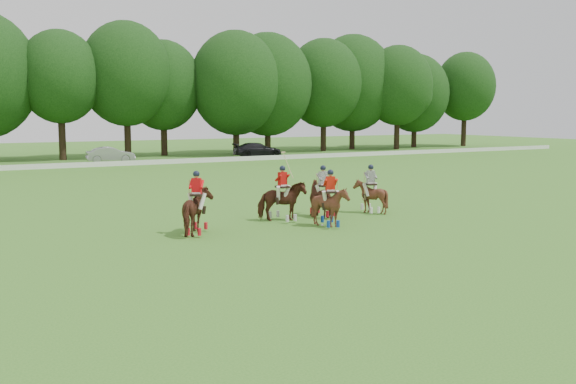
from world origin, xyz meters
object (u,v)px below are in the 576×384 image
car_mid (111,155)px  polo_red_c (330,206)px  polo_ball (322,225)px  polo_stripe_b (370,196)px  polo_red_a (197,211)px  car_right (258,150)px  polo_red_b (282,201)px  polo_stripe_a (323,198)px

car_mid → polo_red_c: polo_red_c is taller
polo_ball → polo_stripe_b: bearing=26.1°
car_mid → polo_stripe_b: size_ratio=1.96×
polo_red_a → car_right: bearing=60.3°
car_right → polo_stripe_b: (-12.82, -37.37, 0.06)m
polo_red_b → polo_red_c: (1.06, -2.17, -0.02)m
car_mid → polo_stripe_b: polo_stripe_b is taller
polo_red_b → polo_ball: bearing=-66.1°
polo_red_b → polo_red_c: polo_red_b is taller
polo_red_c → polo_stripe_a: (1.13, 2.35, -0.01)m
polo_red_b → polo_stripe_b: (4.74, 0.00, -0.07)m
car_mid → car_right: (15.71, 0.00, 0.02)m
car_right → polo_ball: 42.69m
polo_red_a → polo_stripe_b: (9.11, 1.03, -0.09)m
polo_red_a → polo_red_b: (4.37, 1.03, -0.03)m
polo_red_a → polo_red_c: 5.55m
polo_red_a → polo_red_c: bearing=-11.9°
polo_red_c → polo_stripe_a: 2.61m
polo_red_a → polo_stripe_a: bearing=10.4°
car_mid → polo_red_a: (-6.23, -38.40, 0.18)m
polo_red_b → car_right: bearing=64.8°
car_mid → polo_stripe_a: polo_stripe_a is taller
car_right → polo_red_c: size_ratio=2.21×
car_mid → polo_red_b: size_ratio=1.51×
polo_red_c → polo_ball: polo_red_c is taller
car_right → polo_red_a: size_ratio=2.12×
car_right → polo_stripe_b: bearing=171.7°
polo_stripe_a → car_right: bearing=67.5°
polo_red_a → polo_ball: bearing=-9.5°
car_mid → polo_red_b: 37.42m
car_right → polo_ball: car_right is taller
polo_stripe_b → polo_red_c: bearing=-149.4°
polo_red_c → polo_red_b: bearing=116.1°
polo_stripe_a → car_mid: bearing=90.5°
polo_red_c → polo_ball: 0.89m
car_mid → polo_red_c: size_ratio=1.89×
polo_red_a → polo_red_b: polo_red_b is taller
car_right → polo_ball: (-16.72, -39.28, -0.72)m
car_right → polo_red_c: (-16.51, -39.54, 0.10)m
polo_red_a → polo_red_b: 4.49m
car_right → polo_red_b: (-17.57, -37.37, 0.13)m
polo_red_a → polo_stripe_b: size_ratio=1.08×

